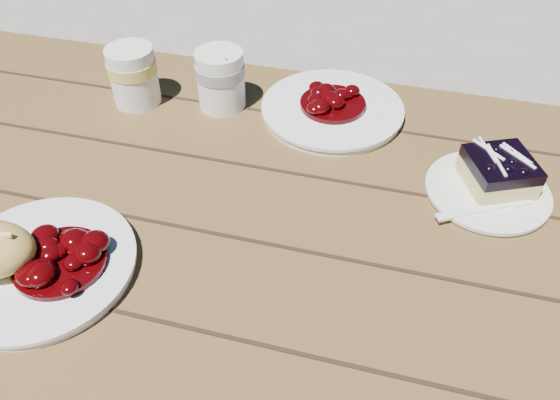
% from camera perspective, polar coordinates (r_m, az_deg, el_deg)
% --- Properties ---
extents(ground, '(60.00, 60.00, 0.00)m').
position_cam_1_polar(ground, '(1.51, -10.66, -19.56)').
color(ground, gray).
rests_on(ground, ground).
extents(picnic_table, '(2.00, 1.55, 0.75)m').
position_cam_1_polar(picnic_table, '(1.03, -14.82, -4.38)').
color(picnic_table, brown).
rests_on(picnic_table, ground).
extents(main_plate, '(0.25, 0.25, 0.02)m').
position_cam_1_polar(main_plate, '(0.81, -23.70, -6.41)').
color(main_plate, white).
rests_on(main_plate, picnic_table).
extents(goulash_stew, '(0.12, 0.12, 0.04)m').
position_cam_1_polar(goulash_stew, '(0.78, -22.30, -5.28)').
color(goulash_stew, '#3B0204').
rests_on(goulash_stew, main_plate).
extents(dessert_plate, '(0.19, 0.19, 0.01)m').
position_cam_1_polar(dessert_plate, '(0.91, 20.82, 0.81)').
color(dessert_plate, white).
rests_on(dessert_plate, picnic_table).
extents(blueberry_cake, '(0.12, 0.12, 0.05)m').
position_cam_1_polar(blueberry_cake, '(0.91, 21.91, 2.77)').
color(blueberry_cake, '#E6D57D').
rests_on(blueberry_cake, dessert_plate).
extents(fork_dessert, '(0.15, 0.10, 0.00)m').
position_cam_1_polar(fork_dessert, '(0.86, 19.70, -0.97)').
color(fork_dessert, white).
rests_on(fork_dessert, dessert_plate).
extents(coffee_cup, '(0.09, 0.09, 0.11)m').
position_cam_1_polar(coffee_cup, '(1.03, -6.22, 12.40)').
color(coffee_cup, white).
rests_on(coffee_cup, picnic_table).
extents(second_plate, '(0.26, 0.26, 0.02)m').
position_cam_1_polar(second_plate, '(1.03, 5.48, 9.35)').
color(second_plate, white).
rests_on(second_plate, picnic_table).
extents(second_stew, '(0.12, 0.12, 0.04)m').
position_cam_1_polar(second_stew, '(1.01, 5.59, 10.70)').
color(second_stew, '#3B0204').
rests_on(second_stew, second_plate).
extents(second_cup, '(0.09, 0.09, 0.11)m').
position_cam_1_polar(second_cup, '(1.07, -15.05, 12.43)').
color(second_cup, white).
rests_on(second_cup, picnic_table).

